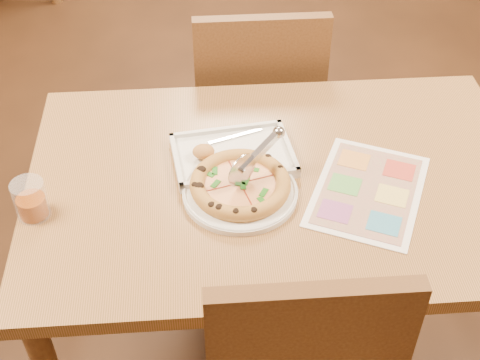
{
  "coord_description": "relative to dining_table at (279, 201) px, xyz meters",
  "views": [
    {
      "loc": [
        -0.2,
        -1.27,
        1.87
      ],
      "look_at": [
        -0.11,
        -0.06,
        0.77
      ],
      "focal_mm": 50.0,
      "sensor_mm": 36.0,
      "label": 1
    }
  ],
  "objects": [
    {
      "name": "dining_table",
      "position": [
        0.0,
        0.0,
        0.0
      ],
      "size": [
        1.3,
        0.85,
        0.72
      ],
      "color": "#A06840",
      "rests_on": "ground"
    },
    {
      "name": "chair_far",
      "position": [
        -0.0,
        0.6,
        -0.07
      ],
      "size": [
        0.42,
        0.42,
        0.47
      ],
      "rotation": [
        0.0,
        0.0,
        3.14
      ],
      "color": "brown",
      "rests_on": "ground"
    },
    {
      "name": "plate",
      "position": [
        -0.11,
        -0.06,
        0.09
      ],
      "size": [
        0.33,
        0.33,
        0.02
      ],
      "primitive_type": "cylinder",
      "rotation": [
        0.0,
        0.0,
        -0.15
      ],
      "color": "white",
      "rests_on": "dining_table"
    },
    {
      "name": "pizza",
      "position": [
        -0.11,
        -0.05,
        0.11
      ],
      "size": [
        0.25,
        0.25,
        0.04
      ],
      "rotation": [
        0.0,
        0.0,
        0.27
      ],
      "color": "gold",
      "rests_on": "plate"
    },
    {
      "name": "pizza_cutter",
      "position": [
        -0.07,
        -0.03,
        0.18
      ],
      "size": [
        0.14,
        0.12,
        0.1
      ],
      "rotation": [
        0.0,
        0.0,
        0.7
      ],
      "color": "silver",
      "rests_on": "pizza"
    },
    {
      "name": "appetizer_tray",
      "position": [
        -0.12,
        0.08,
        0.1
      ],
      "size": [
        0.34,
        0.25,
        0.06
      ],
      "rotation": [
        0.0,
        0.0,
        0.13
      ],
      "color": "silver",
      "rests_on": "dining_table"
    },
    {
      "name": "glass_tumbler",
      "position": [
        -0.61,
        -0.09,
        0.13
      ],
      "size": [
        0.08,
        0.08,
        0.1
      ],
      "rotation": [
        0.0,
        0.0,
        0.28
      ],
      "color": "#8D3B0A",
      "rests_on": "dining_table"
    },
    {
      "name": "menu",
      "position": [
        0.21,
        -0.07,
        0.09
      ],
      "size": [
        0.38,
        0.43,
        0.0
      ],
      "primitive_type": "cube",
      "rotation": [
        0.0,
        0.0,
        -0.42
      ],
      "color": "white",
      "rests_on": "dining_table"
    }
  ]
}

